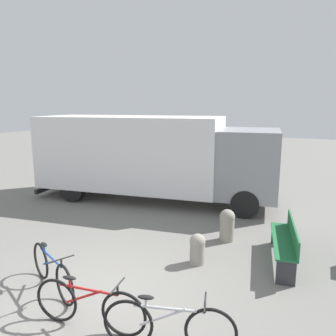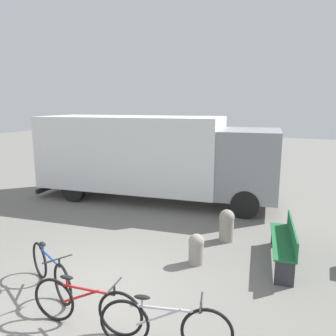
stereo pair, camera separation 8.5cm
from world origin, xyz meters
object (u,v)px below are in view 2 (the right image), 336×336
object	(u,v)px
park_bench	(286,240)
bollard_far_bench	(227,224)
bicycle_middle	(86,305)
delivery_truck	(152,154)
bicycle_far	(165,326)
bicycle_near	(50,270)
bollard_near_bench	(196,248)

from	to	relation	value
park_bench	bollard_far_bench	distance (m)	1.51
park_bench	bicycle_middle	size ratio (longest dim) A/B	1.13
delivery_truck	bicycle_middle	xyz separation A→B (m)	(2.28, -6.32, -1.18)
park_bench	bicycle_far	xyz separation A→B (m)	(-1.14, -3.27, -0.12)
bicycle_near	bollard_far_bench	size ratio (longest dim) A/B	2.12
bicycle_far	delivery_truck	bearing A→B (deg)	103.67
bicycle_far	bollard_near_bench	size ratio (longest dim) A/B	2.72
delivery_truck	bicycle_far	xyz separation A→B (m)	(3.51, -6.24, -1.18)
park_bench	bicycle_middle	distance (m)	4.10
bollard_near_bench	bollard_far_bench	bearing A→B (deg)	80.07
bollard_near_bench	bicycle_near	bearing A→B (deg)	-134.40
bicycle_near	bicycle_middle	bearing A→B (deg)	1.08
delivery_truck	bollard_near_bench	world-z (taller)	delivery_truck
delivery_truck	bicycle_far	bearing A→B (deg)	-68.89
bicycle_far	bicycle_near	bearing A→B (deg)	153.68
delivery_truck	bollard_far_bench	bearing A→B (deg)	-44.45
bicycle_near	bicycle_middle	xyz separation A→B (m)	(1.22, -0.54, 0.00)
delivery_truck	bicycle_far	world-z (taller)	delivery_truck
bicycle_far	bollard_near_bench	world-z (taller)	bicycle_far
park_bench	bollard_far_bench	bearing A→B (deg)	57.19
bicycle_middle	bollard_far_bench	xyz separation A→B (m)	(0.98, 3.93, 0.05)
delivery_truck	park_bench	distance (m)	5.62
delivery_truck	bollard_near_bench	distance (m)	4.99
park_bench	bicycle_near	size ratio (longest dim) A/B	1.22
bollard_near_bench	park_bench	bearing A→B (deg)	26.34
bicycle_far	bollard_far_bench	size ratio (longest dim) A/B	2.24
park_bench	bollard_far_bench	size ratio (longest dim) A/B	2.59
delivery_truck	bicycle_near	distance (m)	5.99
delivery_truck	bicycle_far	distance (m)	7.25
bicycle_near	bollard_near_bench	xyz separation A→B (m)	(1.96, 2.00, -0.03)
bicycle_middle	bollard_far_bench	bearing A→B (deg)	68.65
park_bench	bicycle_near	xyz separation A→B (m)	(-3.59, -2.81, -0.12)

